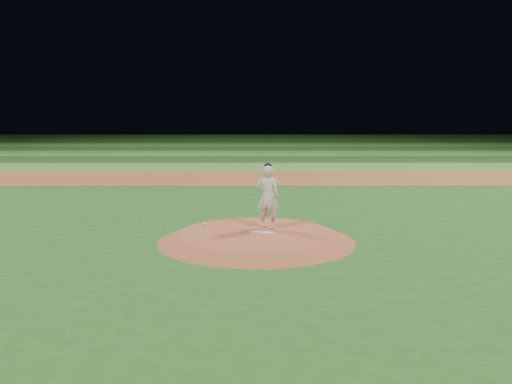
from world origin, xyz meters
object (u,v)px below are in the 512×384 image
at_px(pitchers_mound, 256,237).
at_px(pitching_rubber, 262,232).
at_px(pitcher_on_mound, 268,196).
at_px(rosin_bag, 205,224).

xyz_separation_m(pitchers_mound, pitching_rubber, (0.15, -0.02, 0.14)).
bearing_deg(pitchers_mound, pitcher_on_mound, 61.56).
height_order(rosin_bag, pitcher_on_mound, pitcher_on_mound).
bearing_deg(pitchers_mound, pitching_rubber, -5.67).
bearing_deg(pitchers_mound, rosin_bag, 144.42).
bearing_deg(pitcher_on_mound, rosin_bag, 165.49).
bearing_deg(rosin_bag, pitching_rubber, -33.41).
distance_m(pitching_rubber, pitcher_on_mound, 1.13).
relative_size(pitching_rubber, pitcher_on_mound, 0.34).
relative_size(pitching_rubber, rosin_bag, 5.89).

